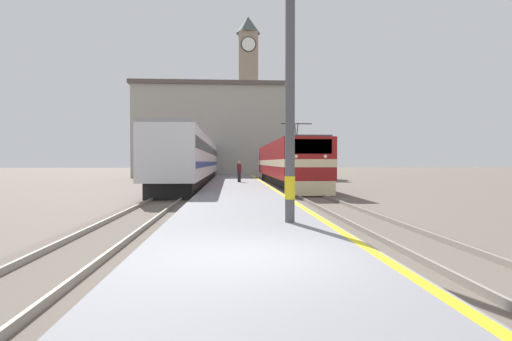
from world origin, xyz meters
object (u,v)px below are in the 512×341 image
Objects in this scene: passenger_train at (200,160)px; person_on_platform at (239,171)px; locomotive_train at (286,164)px; clock_tower at (248,91)px; catenary_mast at (295,61)px.

person_on_platform is (3.84, -11.15, -0.96)m from passenger_train.
locomotive_train is 0.75× the size of clock_tower.
locomotive_train is 3.72m from person_on_platform.
locomotive_train is at bearing -87.46° from clock_tower.
catenary_mast is at bearing -91.23° from clock_tower.
locomotive_train is 0.41× the size of passenger_train.
locomotive_train is at bearing -56.87° from passenger_train.
passenger_train is 32.35m from catenary_mast.
passenger_train is at bearing 123.13° from locomotive_train.
catenary_mast is 21.04m from person_on_platform.
passenger_train is at bearing 109.02° from person_on_platform.
clock_tower reaches higher than catenary_mast.
passenger_train is 5.53× the size of catenary_mast.
locomotive_train reaches higher than person_on_platform.
clock_tower reaches higher than passenger_train.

